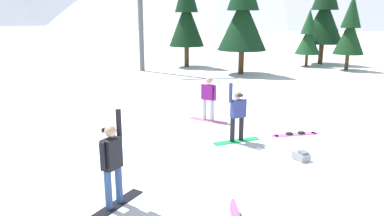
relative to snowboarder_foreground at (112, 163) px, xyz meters
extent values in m
plane|color=white|center=(3.89, -0.78, -0.98)|extent=(800.00, 800.00, 0.00)
cube|color=black|center=(0.00, 0.00, -0.97)|extent=(1.19, 1.40, 0.02)
cylinder|color=#335184|center=(-0.10, -0.13, -0.53)|extent=(0.15, 0.15, 0.85)
cylinder|color=#335184|center=(0.10, 0.13, -0.53)|extent=(0.15, 0.15, 0.85)
cube|color=black|center=(0.00, 0.00, 0.21)|extent=(0.44, 0.46, 0.64)
cylinder|color=black|center=(-0.16, -0.21, 0.24)|extent=(0.11, 0.11, 0.58)
cylinder|color=black|center=(0.16, 0.20, 0.78)|extent=(0.11, 0.11, 0.60)
sphere|color=tan|center=(0.00, 0.00, 0.69)|extent=(0.24, 0.24, 0.24)
cube|color=black|center=(-0.11, 0.09, 0.70)|extent=(0.14, 0.16, 0.08)
cube|color=#19B259|center=(3.61, 3.54, -0.97)|extent=(1.61, 0.66, 0.02)
cylinder|color=black|center=(3.76, 3.58, -0.56)|extent=(0.15, 0.15, 0.79)
cylinder|color=black|center=(3.45, 3.51, -0.56)|extent=(0.15, 0.15, 0.79)
cube|color=navy|center=(3.61, 3.54, 0.11)|extent=(0.45, 0.33, 0.56)
cylinder|color=navy|center=(3.86, 3.61, 0.10)|extent=(0.11, 0.11, 0.58)
cylinder|color=navy|center=(3.35, 3.48, 0.64)|extent=(0.11, 0.11, 0.60)
sphere|color=tan|center=(3.61, 3.54, 0.55)|extent=(0.24, 0.24, 0.24)
cube|color=black|center=(3.64, 3.41, 0.56)|extent=(0.17, 0.08, 0.08)
cube|color=pink|center=(3.14, 5.99, -0.97)|extent=(1.39, 1.14, 0.02)
cylinder|color=#B7B7BC|center=(3.02, 6.09, -0.55)|extent=(0.15, 0.15, 0.81)
cylinder|color=#B7B7BC|center=(3.27, 5.90, -0.55)|extent=(0.15, 0.15, 0.81)
cube|color=#8C1E8C|center=(3.14, 5.99, 0.15)|extent=(0.46, 0.43, 0.57)
cylinder|color=#8C1E8C|center=(2.94, 6.15, 0.14)|extent=(0.11, 0.11, 0.58)
cylinder|color=#8C1E8C|center=(3.35, 5.84, 0.14)|extent=(0.11, 0.11, 0.58)
sphere|color=tan|center=(3.14, 5.99, 0.59)|extent=(0.24, 0.24, 0.24)
cube|color=black|center=(3.23, 6.11, 0.60)|extent=(0.16, 0.13, 0.08)
cylinder|color=#993FD8|center=(2.41, -0.55, -0.84)|extent=(0.11, 0.28, 0.27)
cube|color=pink|center=(5.76, 3.90, -0.97)|extent=(1.50, 0.36, 0.02)
cylinder|color=pink|center=(5.02, 3.85, -0.97)|extent=(0.27, 0.27, 0.02)
cylinder|color=pink|center=(6.50, 3.95, -0.97)|extent=(0.27, 0.27, 0.02)
cube|color=black|center=(5.53, 3.88, -0.92)|extent=(0.21, 0.15, 0.07)
cube|color=black|center=(5.98, 3.92, -0.92)|extent=(0.21, 0.15, 0.07)
cube|color=gray|center=(5.00, 1.82, -0.86)|extent=(0.44, 0.53, 0.23)
cube|color=slate|center=(5.03, 1.75, -0.74)|extent=(0.27, 0.26, 0.07)
cylinder|color=black|center=(4.93, 2.05, -0.85)|extent=(0.07, 0.12, 0.02)
cylinder|color=#472D19|center=(4.25, 21.24, -0.16)|extent=(0.37, 0.37, 1.64)
cone|color=black|center=(4.25, 21.24, 2.41)|extent=(2.77, 2.77, 3.50)
cylinder|color=#472D19|center=(15.72, 21.37, -0.12)|extent=(0.39, 0.39, 1.73)
cone|color=black|center=(15.72, 21.37, 2.58)|extent=(3.34, 3.34, 3.67)
cylinder|color=#472D19|center=(13.88, 20.14, -0.48)|extent=(0.23, 0.23, 0.99)
cone|color=#194723|center=(13.88, 20.14, 1.07)|extent=(1.96, 1.96, 2.12)
cone|color=#194723|center=(13.88, 20.14, 2.55)|extent=(1.28, 1.28, 1.94)
cylinder|color=#472D19|center=(7.53, 16.97, -0.14)|extent=(0.38, 0.38, 1.67)
cone|color=black|center=(7.53, 16.97, 2.47)|extent=(3.34, 3.34, 3.56)
cylinder|color=#472D19|center=(15.88, 17.66, -0.37)|extent=(0.27, 0.27, 1.21)
cone|color=#143819|center=(15.88, 17.66, 1.52)|extent=(2.18, 2.18, 2.57)
cone|color=#143819|center=(15.88, 17.66, 3.32)|extent=(1.41, 1.41, 2.36)
camera|label=1|loc=(0.67, -6.89, 2.91)|focal=33.10mm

